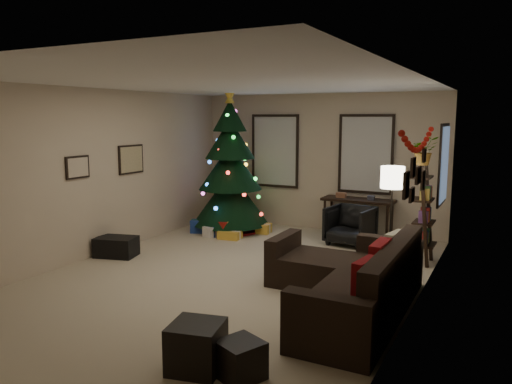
% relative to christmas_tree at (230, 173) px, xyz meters
% --- Properties ---
extents(floor, '(7.00, 7.00, 0.00)m').
position_rel_christmas_tree_xyz_m(floor, '(1.50, -2.57, -1.16)').
color(floor, '#B8A88B').
rests_on(floor, ground).
extents(ceiling, '(7.00, 7.00, 0.00)m').
position_rel_christmas_tree_xyz_m(ceiling, '(1.50, -2.57, 1.54)').
color(ceiling, white).
rests_on(ceiling, floor).
extents(wall_back, '(5.00, 0.00, 5.00)m').
position_rel_christmas_tree_xyz_m(wall_back, '(1.50, 0.93, 0.19)').
color(wall_back, beige).
rests_on(wall_back, floor).
extents(wall_left, '(0.00, 7.00, 7.00)m').
position_rel_christmas_tree_xyz_m(wall_left, '(-1.00, -2.57, 0.19)').
color(wall_left, beige).
rests_on(wall_left, floor).
extents(wall_right, '(0.00, 7.00, 7.00)m').
position_rel_christmas_tree_xyz_m(wall_right, '(4.00, -2.57, 0.19)').
color(wall_right, beige).
rests_on(wall_right, floor).
extents(window_back_left, '(1.05, 0.06, 1.50)m').
position_rel_christmas_tree_xyz_m(window_back_left, '(0.55, 0.90, 0.39)').
color(window_back_left, '#728CB2').
rests_on(window_back_left, wall_back).
extents(window_back_right, '(1.05, 0.06, 1.50)m').
position_rel_christmas_tree_xyz_m(window_back_right, '(2.45, 0.90, 0.39)').
color(window_back_right, '#728CB2').
rests_on(window_back_right, wall_back).
extents(window_right_wall, '(0.06, 0.90, 1.30)m').
position_rel_christmas_tree_xyz_m(window_right_wall, '(3.97, -0.02, 0.34)').
color(window_right_wall, '#728CB2').
rests_on(window_right_wall, wall_right).
extents(christmas_tree, '(1.51, 1.51, 2.81)m').
position_rel_christmas_tree_xyz_m(christmas_tree, '(0.00, 0.00, 0.00)').
color(christmas_tree, black).
rests_on(christmas_tree, floor).
extents(presents, '(1.50, 1.01, 0.30)m').
position_rel_christmas_tree_xyz_m(presents, '(0.01, -0.36, -1.05)').
color(presents, gold).
rests_on(presents, floor).
extents(sofa, '(1.86, 2.70, 0.86)m').
position_rel_christmas_tree_xyz_m(sofa, '(3.34, -2.83, -0.88)').
color(sofa, black).
rests_on(sofa, floor).
extents(pillow_red_a, '(0.17, 0.42, 0.41)m').
position_rel_christmas_tree_xyz_m(pillow_red_a, '(3.71, -3.66, -0.52)').
color(pillow_red_a, maroon).
rests_on(pillow_red_a, sofa).
extents(pillow_red_b, '(0.14, 0.49, 0.49)m').
position_rel_christmas_tree_xyz_m(pillow_red_b, '(3.71, -3.04, -0.52)').
color(pillow_red_b, maroon).
rests_on(pillow_red_b, sofa).
extents(pillow_cream, '(0.20, 0.42, 0.41)m').
position_rel_christmas_tree_xyz_m(pillow_cream, '(3.71, -2.26, -0.53)').
color(pillow_cream, beige).
rests_on(pillow_cream, sofa).
extents(ottoman_near, '(0.54, 0.54, 0.43)m').
position_rel_christmas_tree_xyz_m(ottoman_near, '(2.55, -4.94, -0.95)').
color(ottoman_near, black).
rests_on(ottoman_near, floor).
extents(ottoman_far, '(0.46, 0.46, 0.33)m').
position_rel_christmas_tree_xyz_m(ottoman_far, '(2.97, -4.89, -0.99)').
color(ottoman_far, black).
rests_on(ottoman_far, floor).
extents(desk, '(1.35, 0.48, 0.73)m').
position_rel_christmas_tree_xyz_m(desk, '(2.41, 0.65, -0.52)').
color(desk, black).
rests_on(desk, floor).
extents(desk_chair, '(0.76, 0.72, 0.70)m').
position_rel_christmas_tree_xyz_m(desk_chair, '(2.45, 0.00, -0.81)').
color(desk_chair, black).
rests_on(desk_chair, floor).
extents(bookshelf, '(0.30, 0.47, 1.56)m').
position_rel_christmas_tree_xyz_m(bookshelf, '(3.80, -0.59, -0.40)').
color(bookshelf, black).
rests_on(bookshelf, floor).
extents(potted_plant, '(0.63, 0.60, 0.54)m').
position_rel_christmas_tree_xyz_m(potted_plant, '(3.80, -0.99, 0.67)').
color(potted_plant, '#4C4C4C').
rests_on(potted_plant, bookshelf).
extents(floor_lamp, '(0.33, 0.33, 1.56)m').
position_rel_christmas_tree_xyz_m(floor_lamp, '(3.45, -1.36, 0.14)').
color(floor_lamp, black).
rests_on(floor_lamp, floor).
extents(art_map, '(0.04, 0.60, 0.50)m').
position_rel_christmas_tree_xyz_m(art_map, '(-0.98, -1.74, 0.35)').
color(art_map, black).
rests_on(art_map, wall_left).
extents(art_abstract, '(0.04, 0.45, 0.35)m').
position_rel_christmas_tree_xyz_m(art_abstract, '(-0.98, -2.94, 0.32)').
color(art_abstract, black).
rests_on(art_abstract, wall_left).
extents(gallery, '(0.03, 1.25, 0.54)m').
position_rel_christmas_tree_xyz_m(gallery, '(3.98, -2.64, 0.41)').
color(gallery, black).
rests_on(gallery, wall_right).
extents(garland, '(0.08, 1.90, 0.30)m').
position_rel_christmas_tree_xyz_m(garland, '(3.95, -2.42, 0.83)').
color(garland, '#A5140C').
rests_on(garland, wall_right).
extents(stocking_left, '(0.20, 0.05, 0.36)m').
position_rel_christmas_tree_xyz_m(stocking_left, '(1.36, 0.97, 0.35)').
color(stocking_left, '#990F0C').
rests_on(stocking_left, wall_back).
extents(stocking_right, '(0.20, 0.05, 0.36)m').
position_rel_christmas_tree_xyz_m(stocking_right, '(1.69, 1.03, 0.27)').
color(stocking_right, '#990F0C').
rests_on(stocking_right, wall_back).
extents(storage_bin, '(0.73, 0.58, 0.32)m').
position_rel_christmas_tree_xyz_m(storage_bin, '(-0.69, -2.49, -1.00)').
color(storage_bin, black).
rests_on(storage_bin, floor).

